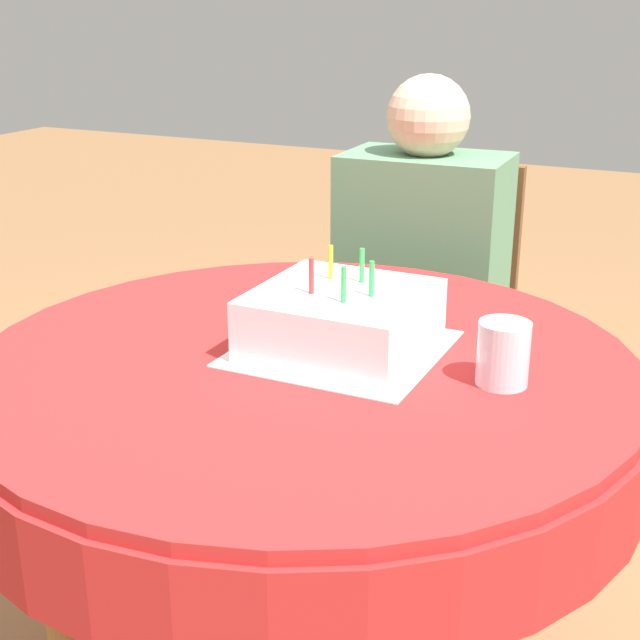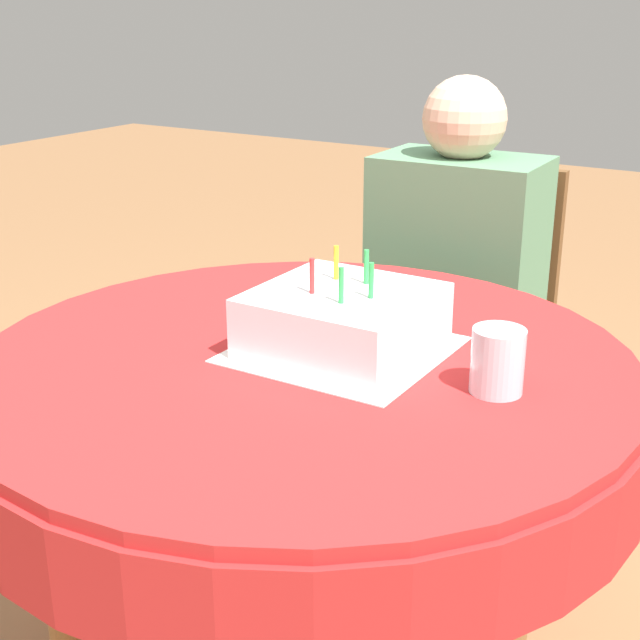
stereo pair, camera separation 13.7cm
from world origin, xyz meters
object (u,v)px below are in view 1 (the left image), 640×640
person (419,268)px  drinking_glass (503,353)px  birthday_cake (342,319)px  chair (428,329)px

person → drinking_glass: (0.38, -0.73, 0.12)m
birthday_cake → person: bearing=99.5°
chair → drinking_glass: size_ratio=9.51×
chair → drinking_glass: 0.96m
person → chair: bearing=90.0°
person → birthday_cake: size_ratio=4.34×
chair → birthday_cake: bearing=-83.1°
chair → person: 0.21m
person → birthday_cake: person is taller
chair → drinking_glass: bearing=-66.7°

